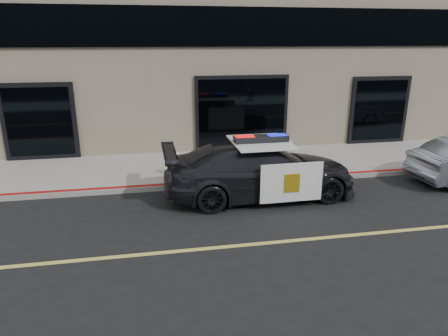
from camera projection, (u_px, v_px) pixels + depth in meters
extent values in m
plane|color=black|center=(356.00, 235.00, 8.78)|extent=(120.00, 120.00, 0.00)
cube|color=gray|center=(281.00, 162.00, 13.67)|extent=(60.00, 3.50, 0.15)
imported|color=black|center=(260.00, 170.00, 10.76)|extent=(2.23, 5.23, 1.50)
cube|color=white|center=(292.00, 183.00, 9.85)|extent=(1.60, 0.06, 1.00)
cube|color=white|center=(266.00, 158.00, 11.86)|extent=(1.60, 0.06, 1.00)
cube|color=white|center=(261.00, 142.00, 10.52)|extent=(1.52, 1.82, 0.03)
cube|color=gold|center=(292.00, 183.00, 9.82)|extent=(0.40, 0.02, 0.48)
cube|color=black|center=(261.00, 139.00, 10.49)|extent=(1.45, 0.39, 0.18)
cube|color=red|center=(245.00, 139.00, 10.41)|extent=(0.50, 0.33, 0.16)
cube|color=#0C19CC|center=(277.00, 138.00, 10.57)|extent=(0.50, 0.33, 0.16)
cylinder|color=white|center=(177.00, 175.00, 12.04)|extent=(0.34, 0.34, 0.08)
cylinder|color=white|center=(177.00, 166.00, 11.95)|extent=(0.25, 0.25, 0.48)
cylinder|color=white|center=(176.00, 158.00, 11.87)|extent=(0.30, 0.30, 0.06)
sphere|color=white|center=(176.00, 156.00, 11.86)|extent=(0.22, 0.22, 0.22)
cylinder|color=white|center=(176.00, 153.00, 11.83)|extent=(0.07, 0.07, 0.07)
cylinder|color=white|center=(176.00, 163.00, 12.08)|extent=(0.12, 0.11, 0.12)
cylinder|color=white|center=(177.00, 166.00, 11.78)|extent=(0.12, 0.11, 0.12)
cylinder|color=white|center=(177.00, 168.00, 11.77)|extent=(0.16, 0.13, 0.16)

